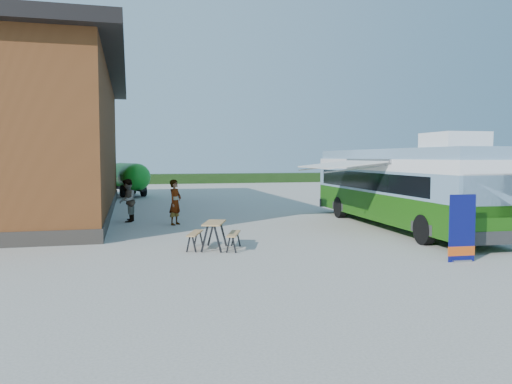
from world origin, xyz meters
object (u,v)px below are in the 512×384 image
object	(u,v)px
slurry_tanker	(128,177)
person_b	(127,201)
bus	(399,184)
banner	(462,234)
picnic_table	(214,229)
person_a	(175,202)

from	to	relation	value
slurry_tanker	person_b	bearing A→B (deg)	-106.34
bus	banner	distance (m)	6.76
picnic_table	bus	bearing A→B (deg)	39.11
bus	banner	world-z (taller)	bus
person_b	person_a	bearing A→B (deg)	62.69
slurry_tanker	banner	bearing A→B (deg)	-87.79
person_a	bus	bearing A→B (deg)	-72.50
bus	person_b	bearing A→B (deg)	159.67
banner	person_a	world-z (taller)	person_a
bus	person_a	bearing A→B (deg)	163.34
bus	slurry_tanker	size ratio (longest dim) A/B	1.90
person_b	slurry_tanker	world-z (taller)	slurry_tanker
bus	person_a	distance (m)	9.25
bus	picnic_table	bearing A→B (deg)	-157.58
person_a	slurry_tanker	distance (m)	17.08
banner	slurry_tanker	size ratio (longest dim) A/B	0.29
slurry_tanker	person_a	bearing A→B (deg)	-99.73
picnic_table	person_b	world-z (taller)	person_b
person_a	slurry_tanker	xyz separation A→B (m)	(-1.96, 16.96, 0.43)
bus	picnic_table	distance (m)	8.63
banner	bus	bearing A→B (deg)	76.59
bus	person_b	size ratio (longest dim) A/B	6.35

